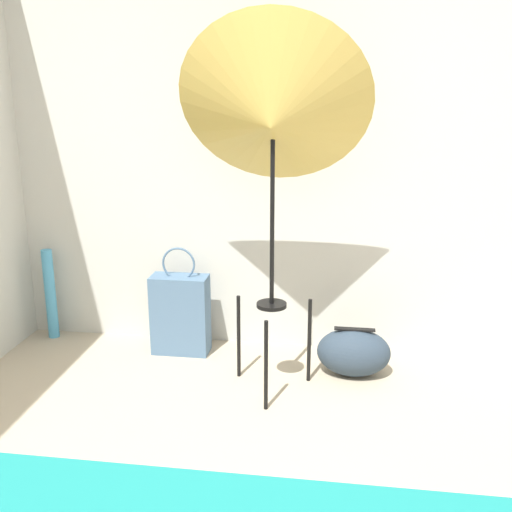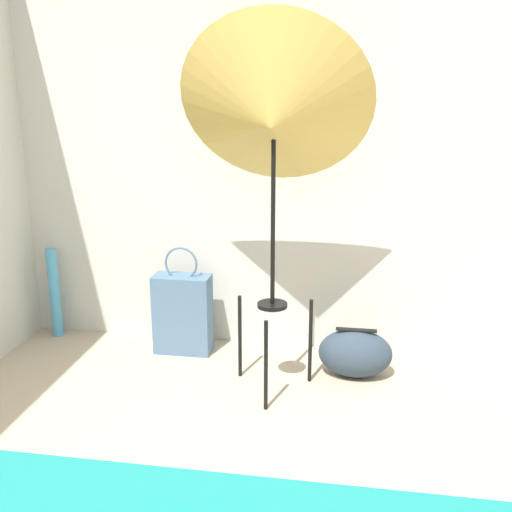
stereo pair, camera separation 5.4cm
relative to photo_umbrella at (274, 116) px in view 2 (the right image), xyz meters
name	(u,v)px [view 2 (the right image)]	position (x,y,z in m)	size (l,w,h in m)	color
wall_back	(307,128)	(0.11, 0.59, -0.09)	(8.00, 0.05, 2.60)	beige
photo_umbrella	(274,116)	(0.00, 0.00, 0.00)	(0.93, 0.67, 1.85)	black
tote_bag	(183,313)	(-0.58, 0.37, -1.15)	(0.33, 0.16, 0.64)	slate
duffel_bag	(355,353)	(0.43, 0.21, -1.26)	(0.40, 0.26, 0.27)	#2D3D4C
paper_roll	(55,293)	(-1.44, 0.48, -1.10)	(0.07, 0.07, 0.57)	#4CA3D1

